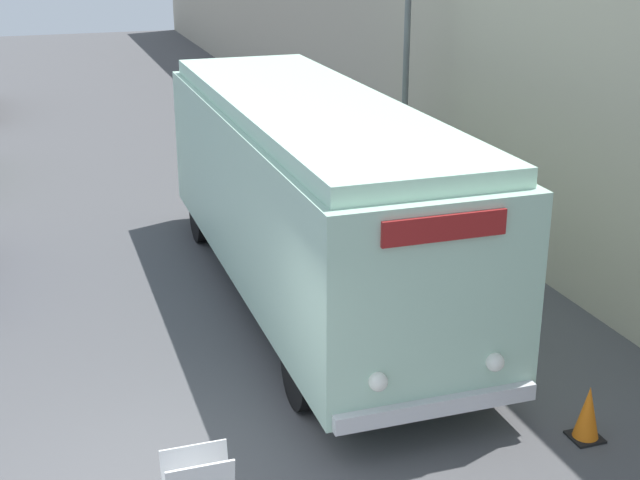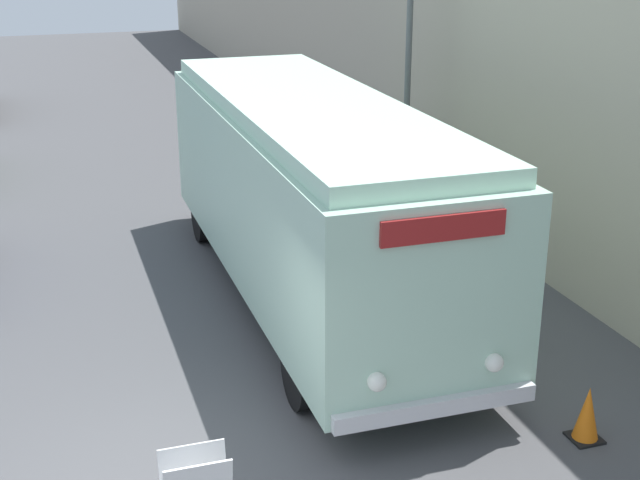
# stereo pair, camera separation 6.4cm
# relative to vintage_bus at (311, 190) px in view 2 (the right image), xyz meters

# --- Properties ---
(building_wall_right) EXTENTS (0.30, 60.00, 6.99)m
(building_wall_right) POSITION_rel_vintage_bus_xyz_m (4.02, 5.63, 1.70)
(building_wall_right) COLOR #B2A893
(building_wall_right) RESTS_ON ground_plane
(vintage_bus) EXTENTS (2.57, 9.24, 3.18)m
(vintage_bus) POSITION_rel_vintage_bus_xyz_m (0.00, 0.00, 0.00)
(vintage_bus) COLOR black
(vintage_bus) RESTS_ON ground_plane
(traffic_cone) EXTENTS (0.36, 0.36, 0.68)m
(traffic_cone) POSITION_rel_vintage_bus_xyz_m (1.79, -4.89, -1.46)
(traffic_cone) COLOR black
(traffic_cone) RESTS_ON ground_plane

